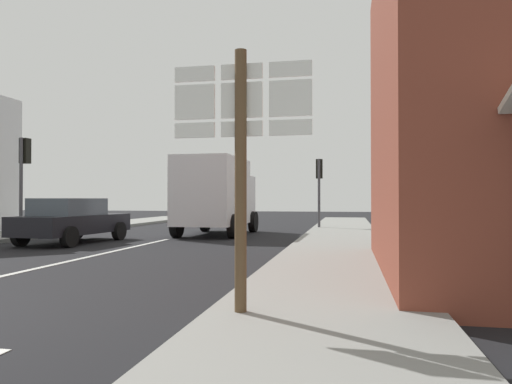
{
  "coord_description": "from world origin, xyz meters",
  "views": [
    {
      "loc": [
        6.37,
        -3.89,
        1.45
      ],
      "look_at": [
        2.99,
        13.26,
        1.71
      ],
      "focal_mm": 33.04,
      "sensor_mm": 36.0,
      "label": 1
    }
  ],
  "objects_px": {
    "traffic_light_far_right": "(319,178)",
    "route_sign_post": "(241,152)",
    "traffic_light_near_left": "(24,164)",
    "delivery_truck": "(216,194)",
    "sedan_far": "(72,220)"
  },
  "relations": [
    {
      "from": "delivery_truck",
      "to": "traffic_light_near_left",
      "type": "distance_m",
      "value": 7.11
    },
    {
      "from": "delivery_truck",
      "to": "traffic_light_far_right",
      "type": "xyz_separation_m",
      "value": [
        3.88,
        3.87,
        0.8
      ]
    },
    {
      "from": "sedan_far",
      "to": "delivery_truck",
      "type": "relative_size",
      "value": 0.86
    },
    {
      "from": "route_sign_post",
      "to": "traffic_light_near_left",
      "type": "xyz_separation_m",
      "value": [
        -10.15,
        9.48,
        0.68
      ]
    },
    {
      "from": "delivery_truck",
      "to": "route_sign_post",
      "type": "bearing_deg",
      "value": -72.78
    },
    {
      "from": "traffic_light_far_right",
      "to": "route_sign_post",
      "type": "bearing_deg",
      "value": -89.61
    },
    {
      "from": "traffic_light_near_left",
      "to": "delivery_truck",
      "type": "bearing_deg",
      "value": 29.02
    },
    {
      "from": "sedan_far",
      "to": "traffic_light_far_right",
      "type": "distance_m",
      "value": 11.24
    },
    {
      "from": "sedan_far",
      "to": "delivery_truck",
      "type": "bearing_deg",
      "value": 49.14
    },
    {
      "from": "traffic_light_near_left",
      "to": "route_sign_post",
      "type": "bearing_deg",
      "value": -43.05
    },
    {
      "from": "delivery_truck",
      "to": "traffic_light_near_left",
      "type": "bearing_deg",
      "value": -150.98
    },
    {
      "from": "traffic_light_far_right",
      "to": "delivery_truck",
      "type": "bearing_deg",
      "value": -135.12
    },
    {
      "from": "traffic_light_near_left",
      "to": "traffic_light_far_right",
      "type": "distance_m",
      "value": 12.4
    },
    {
      "from": "sedan_far",
      "to": "traffic_light_far_right",
      "type": "height_order",
      "value": "traffic_light_far_right"
    },
    {
      "from": "sedan_far",
      "to": "route_sign_post",
      "type": "xyz_separation_m",
      "value": [
        7.69,
        -8.62,
        1.24
      ]
    }
  ]
}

